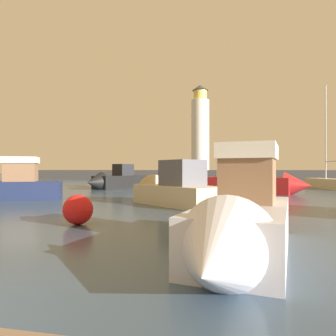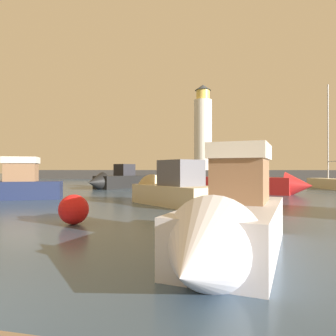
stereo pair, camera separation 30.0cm
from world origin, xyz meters
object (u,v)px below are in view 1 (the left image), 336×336
(lighthouse, at_px, (200,130))
(mooring_buoy, at_px, (78,210))
(motorboat_3, at_px, (255,183))
(sailboat_moored, at_px, (330,183))
(motorboat_0, at_px, (115,180))
(motorboat_2, at_px, (166,190))
(motorboat_5, at_px, (240,223))

(lighthouse, bearing_deg, mooring_buoy, -88.71)
(motorboat_3, bearing_deg, sailboat_moored, 46.52)
(lighthouse, xyz_separation_m, motorboat_0, (-5.29, -28.84, -8.43))
(motorboat_0, distance_m, motorboat_2, 14.53)
(mooring_buoy, bearing_deg, lighthouse, 91.29)
(lighthouse, xyz_separation_m, motorboat_3, (7.75, -32.68, -8.40))
(motorboat_5, distance_m, sailboat_moored, 27.75)
(sailboat_moored, relative_size, mooring_buoy, 10.19)
(motorboat_0, bearing_deg, motorboat_2, -57.39)
(motorboat_2, bearing_deg, motorboat_5, -69.43)
(motorboat_0, relative_size, motorboat_5, 1.17)
(motorboat_3, height_order, mooring_buoy, motorboat_3)
(motorboat_2, bearing_deg, motorboat_3, 58.18)
(mooring_buoy, bearing_deg, motorboat_2, 78.29)
(motorboat_5, bearing_deg, sailboat_moored, 71.37)
(motorboat_2, relative_size, motorboat_3, 0.77)
(motorboat_5, height_order, sailboat_moored, sailboat_moored)
(sailboat_moored, bearing_deg, mooring_buoy, -121.24)
(motorboat_2, xyz_separation_m, mooring_buoy, (-1.45, -7.00, -0.23))
(lighthouse, bearing_deg, sailboat_moored, -58.58)
(lighthouse, xyz_separation_m, sailboat_moored, (15.18, -24.85, -8.66))
(motorboat_2, distance_m, motorboat_5, 10.74)
(lighthouse, xyz_separation_m, mooring_buoy, (1.09, -48.08, -8.72))
(motorboat_5, xyz_separation_m, mooring_buoy, (-5.23, 3.06, -0.26))
(motorboat_2, bearing_deg, lighthouse, 93.53)
(lighthouse, height_order, sailboat_moored, lighthouse)
(motorboat_3, bearing_deg, motorboat_5, -94.45)
(motorboat_0, relative_size, motorboat_2, 1.14)
(lighthouse, distance_m, motorboat_3, 34.62)
(motorboat_3, relative_size, sailboat_moored, 0.83)
(motorboat_0, height_order, motorboat_5, motorboat_5)
(motorboat_0, height_order, motorboat_3, motorboat_3)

